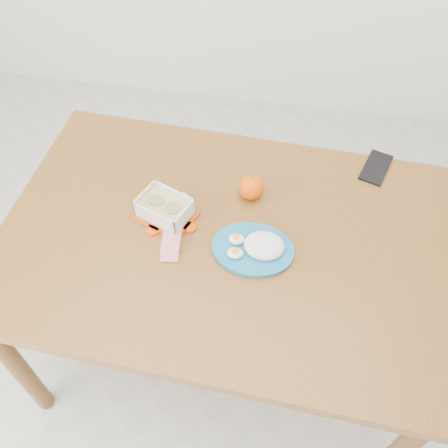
% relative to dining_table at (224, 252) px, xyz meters
% --- Properties ---
extents(ground, '(3.50, 3.50, 0.00)m').
position_rel_dining_table_xyz_m(ground, '(-0.12, -0.13, -0.67)').
color(ground, '#B7B7B2').
rests_on(ground, ground).
extents(dining_table, '(1.40, 0.97, 0.75)m').
position_rel_dining_table_xyz_m(dining_table, '(0.00, 0.00, 0.00)').
color(dining_table, brown).
rests_on(dining_table, ground).
extents(food_container, '(0.21, 0.19, 0.07)m').
position_rel_dining_table_xyz_m(food_container, '(-0.19, 0.04, 0.12)').
color(food_container, '#E54306').
rests_on(food_container, dining_table).
extents(orange_fruit, '(0.08, 0.08, 0.08)m').
position_rel_dining_table_xyz_m(orange_fruit, '(0.06, 0.18, 0.12)').
color(orange_fruit, '#E05F04').
rests_on(orange_fruit, dining_table).
extents(rice_plate, '(0.24, 0.24, 0.06)m').
position_rel_dining_table_xyz_m(rice_plate, '(0.10, -0.04, 0.11)').
color(rice_plate, teal).
rests_on(rice_plate, dining_table).
extents(candy_bar, '(0.08, 0.23, 0.02)m').
position_rel_dining_table_xyz_m(candy_bar, '(-0.16, 0.01, 0.10)').
color(candy_bar, red).
rests_on(candy_bar, dining_table).
extents(smartphone, '(0.12, 0.17, 0.01)m').
position_rel_dining_table_xyz_m(smartphone, '(0.45, 0.37, 0.09)').
color(smartphone, black).
rests_on(smartphone, dining_table).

